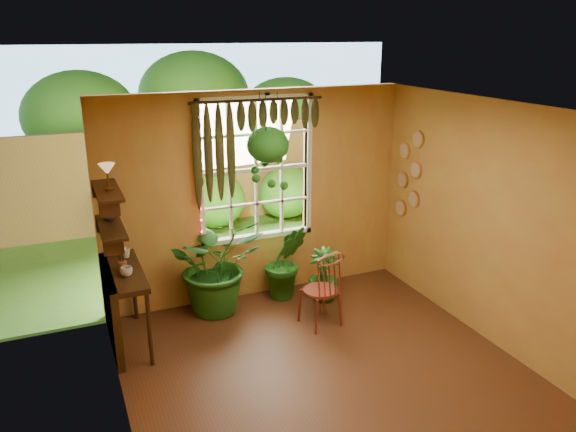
# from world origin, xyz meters

# --- Properties ---
(floor) EXTENTS (4.50, 4.50, 0.00)m
(floor) POSITION_xyz_m (0.00, 0.00, 0.00)
(floor) COLOR #502816
(floor) RESTS_ON ground
(ceiling) EXTENTS (4.50, 4.50, 0.00)m
(ceiling) POSITION_xyz_m (0.00, 0.00, 2.70)
(ceiling) COLOR white
(ceiling) RESTS_ON wall_back
(wall_back) EXTENTS (4.00, 0.00, 4.00)m
(wall_back) POSITION_xyz_m (0.00, 2.25, 1.35)
(wall_back) COLOR gold
(wall_back) RESTS_ON floor
(wall_left) EXTENTS (0.00, 4.50, 4.50)m
(wall_left) POSITION_xyz_m (-2.00, 0.00, 1.35)
(wall_left) COLOR gold
(wall_left) RESTS_ON floor
(wall_right) EXTENTS (0.00, 4.50, 4.50)m
(wall_right) POSITION_xyz_m (2.00, 0.00, 1.35)
(wall_right) COLOR gold
(wall_right) RESTS_ON floor
(window) EXTENTS (1.52, 0.10, 1.86)m
(window) POSITION_xyz_m (0.00, 2.28, 1.70)
(window) COLOR white
(window) RESTS_ON wall_back
(valance_vine) EXTENTS (1.70, 0.12, 1.10)m
(valance_vine) POSITION_xyz_m (-0.08, 2.16, 2.28)
(valance_vine) COLOR #36200E
(valance_vine) RESTS_ON window
(string_lights) EXTENTS (0.03, 0.03, 1.54)m
(string_lights) POSITION_xyz_m (-0.76, 2.19, 1.75)
(string_lights) COLOR #FF2633
(string_lights) RESTS_ON window
(wall_plates) EXTENTS (0.04, 0.32, 1.10)m
(wall_plates) POSITION_xyz_m (1.98, 1.79, 1.55)
(wall_plates) COLOR beige
(wall_plates) RESTS_ON wall_right
(counter_ledge) EXTENTS (0.40, 1.20, 0.90)m
(counter_ledge) POSITION_xyz_m (-1.91, 1.60, 0.55)
(counter_ledge) COLOR #36200E
(counter_ledge) RESTS_ON floor
(shelf_lower) EXTENTS (0.25, 0.90, 0.04)m
(shelf_lower) POSITION_xyz_m (-1.88, 1.60, 1.40)
(shelf_lower) COLOR #36200E
(shelf_lower) RESTS_ON wall_left
(shelf_upper) EXTENTS (0.25, 0.90, 0.04)m
(shelf_upper) POSITION_xyz_m (-1.88, 1.60, 1.80)
(shelf_upper) COLOR #36200E
(shelf_upper) RESTS_ON wall_left
(backyard) EXTENTS (14.00, 10.00, 12.00)m
(backyard) POSITION_xyz_m (0.24, 6.87, 1.28)
(backyard) COLOR #2E621C
(backyard) RESTS_ON ground
(windsor_chair) EXTENTS (0.48, 0.50, 1.11)m
(windsor_chair) POSITION_xyz_m (0.39, 1.13, 0.32)
(windsor_chair) COLOR maroon
(windsor_chair) RESTS_ON floor
(potted_plant_left) EXTENTS (1.21, 1.06, 1.28)m
(potted_plant_left) POSITION_xyz_m (-0.65, 1.97, 0.64)
(potted_plant_left) COLOR #155116
(potted_plant_left) RESTS_ON floor
(potted_plant_mid) EXTENTS (0.62, 0.53, 1.01)m
(potted_plant_mid) POSITION_xyz_m (0.28, 1.98, 0.50)
(potted_plant_mid) COLOR #155116
(potted_plant_mid) RESTS_ON floor
(potted_plant_right) EXTENTS (0.52, 0.52, 0.70)m
(potted_plant_right) POSITION_xyz_m (0.71, 1.71, 0.35)
(potted_plant_right) COLOR #155116
(potted_plant_right) RESTS_ON floor
(hanging_basket) EXTENTS (0.51, 0.51, 1.18)m
(hanging_basket) POSITION_xyz_m (0.02, 1.89, 2.02)
(hanging_basket) COLOR black
(hanging_basket) RESTS_ON ceiling
(cup_a) EXTENTS (0.16, 0.16, 0.10)m
(cup_a) POSITION_xyz_m (-1.78, 1.42, 0.95)
(cup_a) COLOR silver
(cup_a) RESTS_ON counter_ledge
(cup_b) EXTENTS (0.15, 0.15, 0.11)m
(cup_b) POSITION_xyz_m (-1.72, 1.95, 0.95)
(cup_b) COLOR beige
(cup_b) RESTS_ON counter_ledge
(brush_jar) EXTENTS (0.09, 0.09, 0.34)m
(brush_jar) POSITION_xyz_m (-1.80, 1.57, 1.03)
(brush_jar) COLOR #964D2B
(brush_jar) RESTS_ON counter_ledge
(shelf_vase) EXTENTS (0.15, 0.15, 0.15)m
(shelf_vase) POSITION_xyz_m (-1.87, 1.78, 1.49)
(shelf_vase) COLOR #B2AD99
(shelf_vase) RESTS_ON shelf_lower
(tiffany_lamp) EXTENTS (0.17, 0.17, 0.28)m
(tiffany_lamp) POSITION_xyz_m (-1.86, 1.54, 2.02)
(tiffany_lamp) COLOR brown
(tiffany_lamp) RESTS_ON shelf_upper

